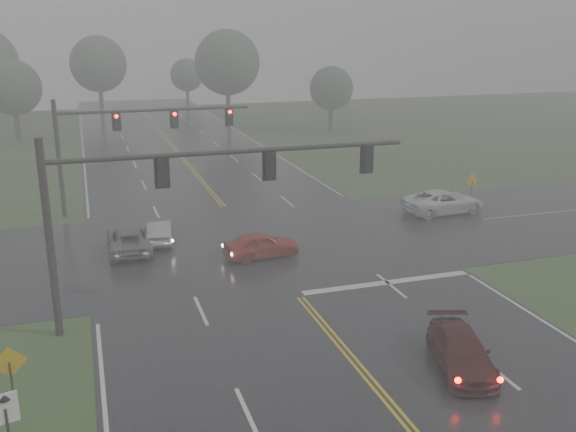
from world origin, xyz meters
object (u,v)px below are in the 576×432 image
object	(u,v)px
sedan_maroon	(460,368)
signal_gantry_near	(168,190)
car_grey	(130,252)
signal_gantry_far	(119,133)
sedan_red	(261,257)
pickup_white	(443,213)
sedan_silver	(160,242)

from	to	relation	value
sedan_maroon	signal_gantry_near	distance (m)	12.78
car_grey	signal_gantry_far	size ratio (longest dim) A/B	0.38
sedan_maroon	sedan_red	size ratio (longest dim) A/B	1.10
sedan_red	car_grey	xyz separation A→B (m)	(-6.55, 3.03, 0.00)
signal_gantry_far	pickup_white	bearing A→B (deg)	-18.86
signal_gantry_far	sedan_maroon	bearing A→B (deg)	-68.06
sedan_red	sedan_silver	bearing A→B (deg)	42.74
car_grey	signal_gantry_near	xyz separation A→B (m)	(1.13, -9.12, 5.51)
sedan_maroon	pickup_white	xyz separation A→B (m)	(9.94, 17.71, 0.00)
sedan_maroon	sedan_silver	distance (m)	19.36
sedan_red	pickup_white	world-z (taller)	pickup_white
car_grey	pickup_white	size ratio (longest dim) A/B	0.88
signal_gantry_near	pickup_white	bearing A→B (deg)	29.13
sedan_maroon	car_grey	bearing A→B (deg)	138.84
signal_gantry_near	signal_gantry_far	distance (m)	17.37
sedan_red	car_grey	bearing A→B (deg)	59.24
sedan_maroon	sedan_silver	world-z (taller)	sedan_maroon
sedan_red	signal_gantry_far	xyz separation A→B (m)	(-6.21, 11.26, 5.20)
car_grey	sedan_silver	bearing A→B (deg)	-145.21
signal_gantry_near	signal_gantry_far	size ratio (longest dim) A/B	1.19
signal_gantry_near	sedan_silver	bearing A→B (deg)	86.49
sedan_red	signal_gantry_far	size ratio (longest dim) A/B	0.32
sedan_maroon	sedan_red	bearing A→B (deg)	122.15
signal_gantry_far	signal_gantry_near	bearing A→B (deg)	-87.38
sedan_red	signal_gantry_near	bearing A→B (deg)	132.43
pickup_white	signal_gantry_far	size ratio (longest dim) A/B	0.44
pickup_white	sedan_red	bearing A→B (deg)	104.49
car_grey	sedan_maroon	bearing A→B (deg)	123.12
sedan_maroon	sedan_red	distance (m)	13.71
sedan_maroon	pickup_white	bearing A→B (deg)	77.44
sedan_silver	signal_gantry_near	world-z (taller)	signal_gantry_near
sedan_red	pickup_white	bearing A→B (deg)	-77.59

